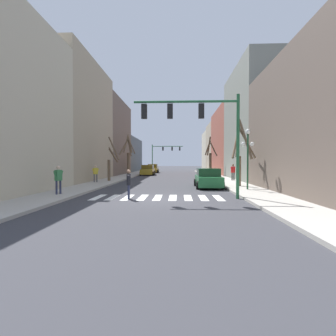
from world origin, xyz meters
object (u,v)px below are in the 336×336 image
at_px(car_parked_right_near, 148,170).
at_px(street_tree_left_near, 240,155).
at_px(street_lamp_right_corner, 248,147).
at_px(pedestrian_waiting_at_curb, 233,171).
at_px(car_parked_left_far, 208,178).
at_px(pedestrian_on_left_sidewalk, 129,182).
at_px(pedestrian_near_right_corner, 96,172).
at_px(traffic_signal_near, 199,122).
at_px(car_driving_toward_lane, 153,169).
at_px(street_tree_left_mid, 210,157).
at_px(pedestrian_on_right_sidewalk, 58,177).
at_px(street_tree_right_mid, 111,163).
at_px(traffic_signal_far, 164,151).
at_px(street_tree_left_far, 128,156).

relative_size(car_parked_right_near, street_tree_left_near, 0.85).
bearing_deg(street_lamp_right_corner, pedestrian_waiting_at_curb, 84.59).
xyz_separation_m(street_lamp_right_corner, car_parked_left_far, (-2.52, 2.72, -2.46)).
distance_m(car_parked_right_near, pedestrian_on_left_sidewalk, 27.15).
relative_size(pedestrian_waiting_at_curb, pedestrian_near_right_corner, 1.07).
bearing_deg(car_parked_left_far, traffic_signal_near, 168.79).
relative_size(car_driving_toward_lane, car_parked_left_far, 0.94).
distance_m(pedestrian_near_right_corner, street_tree_left_near, 13.74).
bearing_deg(street_tree_left_mid, pedestrian_on_right_sidewalk, -117.49).
height_order(traffic_signal_near, street_tree_right_mid, traffic_signal_near).
xyz_separation_m(traffic_signal_near, car_parked_right_near, (-6.09, 26.73, -3.66)).
height_order(street_lamp_right_corner, car_parked_left_far, street_lamp_right_corner).
distance_m(traffic_signal_near, street_tree_right_mid, 14.51).
xyz_separation_m(car_parked_left_far, pedestrian_on_left_sidewalk, (-5.31, -6.89, 0.25)).
bearing_deg(pedestrian_near_right_corner, street_tree_left_near, -58.05).
bearing_deg(pedestrian_near_right_corner, street_tree_right_mid, 14.93).
relative_size(traffic_signal_far, pedestrian_on_left_sidewalk, 4.13).
bearing_deg(car_driving_toward_lane, car_parked_right_near, -179.72).
height_order(pedestrian_near_right_corner, street_tree_left_near, street_tree_left_near).
bearing_deg(pedestrian_near_right_corner, pedestrian_on_right_sidewalk, -127.88).
relative_size(street_lamp_right_corner, pedestrian_near_right_corner, 2.64).
distance_m(car_parked_left_far, pedestrian_on_left_sidewalk, 8.70).
relative_size(car_parked_left_far, pedestrian_on_left_sidewalk, 2.70).
distance_m(street_tree_left_far, street_tree_left_mid, 11.96).
xyz_separation_m(car_driving_toward_lane, street_tree_left_near, (10.01, -29.41, 1.89)).
height_order(pedestrian_on_left_sidewalk, street_tree_right_mid, street_tree_right_mid).
relative_size(traffic_signal_near, traffic_signal_far, 0.87).
bearing_deg(pedestrian_waiting_at_curb, traffic_signal_near, 32.76).
bearing_deg(car_parked_right_near, street_tree_left_mid, -107.89).
height_order(pedestrian_on_left_sidewalk, street_tree_left_mid, street_tree_left_mid).
bearing_deg(street_lamp_right_corner, car_parked_left_far, 132.85).
xyz_separation_m(traffic_signal_near, pedestrian_waiting_at_curb, (4.69, 13.04, -3.25)).
bearing_deg(street_lamp_right_corner, street_tree_right_mid, 146.69).
distance_m(pedestrian_waiting_at_curb, street_tree_left_mid, 10.79).
bearing_deg(street_tree_left_mid, pedestrian_on_left_sidewalk, -107.38).
distance_m(street_tree_left_near, street_tree_left_mid, 17.27).
bearing_deg(street_tree_left_far, pedestrian_on_right_sidewalk, -90.62).
xyz_separation_m(traffic_signal_far, street_tree_left_mid, (7.94, -20.12, -1.65)).
height_order(pedestrian_waiting_at_curb, street_tree_left_far, street_tree_left_far).
relative_size(street_tree_right_mid, street_tree_left_mid, 0.81).
bearing_deg(traffic_signal_near, street_tree_left_mid, 81.58).
height_order(car_parked_left_far, pedestrian_on_left_sidewalk, pedestrian_on_left_sidewalk).
bearing_deg(car_driving_toward_lane, street_tree_left_far, 171.32).
relative_size(pedestrian_on_right_sidewalk, street_tree_left_near, 0.32).
xyz_separation_m(car_parked_right_near, street_tree_left_mid, (9.59, -3.09, 2.08)).
relative_size(car_parked_right_near, street_tree_left_far, 0.79).
bearing_deg(street_lamp_right_corner, street_tree_left_far, 124.23).
bearing_deg(car_parked_left_far, car_driving_toward_lane, 14.27).
bearing_deg(traffic_signal_near, pedestrian_on_right_sidewalk, 176.37).
relative_size(car_parked_left_far, street_tree_right_mid, 0.99).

